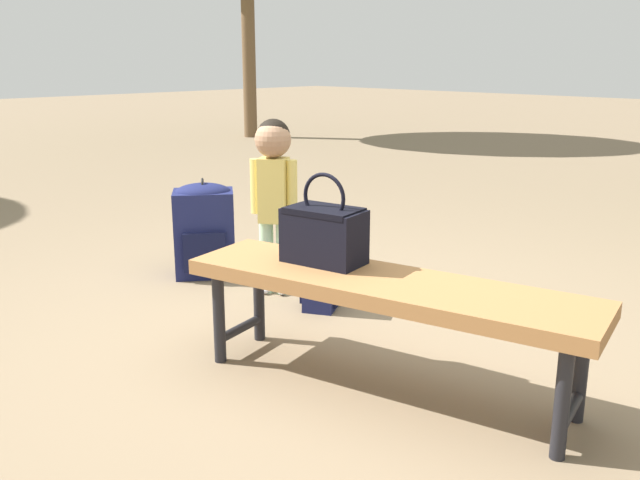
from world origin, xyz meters
The scene contains 6 objects.
ground_plane centered at (0.00, 0.00, 0.00)m, with size 40.00×40.00×0.00m, color #7F6B51.
park_bench centered at (-0.46, 0.18, 0.39)m, with size 1.65×0.75×0.45m.
handbag centered at (-0.15, 0.19, 0.58)m, with size 0.35×0.24×0.37m.
child_standing centered at (0.68, -0.28, 0.63)m, with size 0.23×0.19×0.95m.
backpack_large centered at (1.22, -0.21, 0.29)m, with size 0.41×0.43×0.58m.
backpack_small centered at (0.34, -0.29, 0.18)m, with size 0.24×0.26×0.35m.
Camera 1 is at (-2.02, 2.11, 1.26)m, focal length 38.74 mm.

